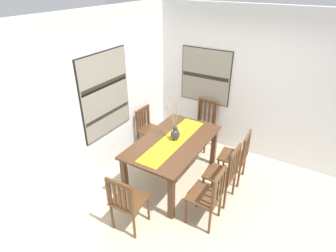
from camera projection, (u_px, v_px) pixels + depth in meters
The scene contains 14 objects.
ground_plane at pixel (201, 206), 4.22m from camera, with size 6.40×6.40×0.03m, color beige.
wall_back at pixel (100, 99), 4.40m from camera, with size 6.40×0.12×2.70m, color white.
wall_side at pixel (249, 85), 4.96m from camera, with size 0.12×6.40×2.70m, color white.
dining_table at pixel (173, 146), 4.46m from camera, with size 1.68×0.99×0.77m.
table_runner at pixel (173, 140), 4.40m from camera, with size 1.54×0.36×0.01m, color gold.
centerpiece_vase at pixel (175, 133), 4.37m from camera, with size 0.24×0.31×0.70m.
chair_0 at pixel (127, 201), 3.64m from camera, with size 0.44×0.44×0.90m.
chair_1 at pixel (203, 124), 5.49m from camera, with size 0.45×0.45×0.97m.
chair_2 at pixel (224, 173), 4.12m from camera, with size 0.44×0.44×0.97m.
chair_3 at pixel (236, 155), 4.55m from camera, with size 0.44×0.44×0.91m.
chair_4 at pixel (208, 196), 3.73m from camera, with size 0.42×0.42×0.91m.
chair_5 at pixel (149, 128), 5.37m from camera, with size 0.44×0.44×0.88m.
painting_on_back_wall at pixel (105, 94), 4.38m from camera, with size 1.06×0.05×1.35m.
painting_on_side_wall at pixel (206, 76), 5.27m from camera, with size 0.05×1.00×1.05m.
Camera 1 is at (-2.93, -1.16, 3.10)m, focal length 29.54 mm.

